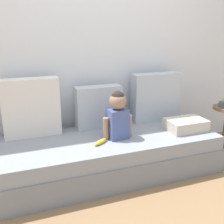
{
  "coord_description": "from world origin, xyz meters",
  "views": [
    {
      "loc": [
        -0.83,
        -2.33,
        1.41
      ],
      "look_at": [
        0.04,
        0.0,
        0.64
      ],
      "focal_mm": 43.67,
      "sensor_mm": 36.0,
      "label": 1
    }
  ],
  "objects_px": {
    "throw_pillow_right": "(156,97)",
    "banana": "(100,142)",
    "folded_blanket": "(186,125)",
    "throw_pillow_left": "(31,108)",
    "throw_pillow_center": "(98,107)",
    "toddler": "(118,115)",
    "couch": "(109,155)"
  },
  "relations": [
    {
      "from": "couch",
      "to": "throw_pillow_right",
      "type": "relative_size",
      "value": 3.95
    },
    {
      "from": "throw_pillow_center",
      "to": "throw_pillow_right",
      "type": "distance_m",
      "value": 0.68
    },
    {
      "from": "folded_blanket",
      "to": "throw_pillow_left",
      "type": "bearing_deg",
      "value": 164.64
    },
    {
      "from": "banana",
      "to": "folded_blanket",
      "type": "height_order",
      "value": "folded_blanket"
    },
    {
      "from": "throw_pillow_left",
      "to": "throw_pillow_right",
      "type": "bearing_deg",
      "value": 0.0
    },
    {
      "from": "folded_blanket",
      "to": "throw_pillow_center",
      "type": "bearing_deg",
      "value": 153.29
    },
    {
      "from": "throw_pillow_right",
      "to": "toddler",
      "type": "bearing_deg",
      "value": -149.11
    },
    {
      "from": "couch",
      "to": "folded_blanket",
      "type": "relative_size",
      "value": 5.49
    },
    {
      "from": "throw_pillow_right",
      "to": "banana",
      "type": "bearing_deg",
      "value": -151.17
    },
    {
      "from": "throw_pillow_left",
      "to": "folded_blanket",
      "type": "relative_size",
      "value": 1.42
    },
    {
      "from": "throw_pillow_right",
      "to": "folded_blanket",
      "type": "height_order",
      "value": "throw_pillow_right"
    },
    {
      "from": "throw_pillow_center",
      "to": "banana",
      "type": "xyz_separation_m",
      "value": [
        -0.13,
        -0.44,
        -0.2
      ]
    },
    {
      "from": "throw_pillow_center",
      "to": "throw_pillow_right",
      "type": "relative_size",
      "value": 0.87
    },
    {
      "from": "throw_pillow_left",
      "to": "throw_pillow_center",
      "type": "height_order",
      "value": "throw_pillow_left"
    },
    {
      "from": "throw_pillow_center",
      "to": "banana",
      "type": "relative_size",
      "value": 2.86
    },
    {
      "from": "throw_pillow_right",
      "to": "banana",
      "type": "height_order",
      "value": "throw_pillow_right"
    },
    {
      "from": "throw_pillow_left",
      "to": "banana",
      "type": "height_order",
      "value": "throw_pillow_left"
    },
    {
      "from": "couch",
      "to": "banana",
      "type": "height_order",
      "value": "banana"
    },
    {
      "from": "throw_pillow_center",
      "to": "folded_blanket",
      "type": "xyz_separation_m",
      "value": [
        0.82,
        -0.41,
        -0.16
      ]
    },
    {
      "from": "throw_pillow_center",
      "to": "toddler",
      "type": "xyz_separation_m",
      "value": [
        0.07,
        -0.36,
        0.01
      ]
    },
    {
      "from": "couch",
      "to": "throw_pillow_center",
      "type": "xyz_separation_m",
      "value": [
        0.0,
        0.31,
        0.42
      ]
    },
    {
      "from": "throw_pillow_left",
      "to": "throw_pillow_center",
      "type": "bearing_deg",
      "value": 0.0
    },
    {
      "from": "throw_pillow_right",
      "to": "throw_pillow_left",
      "type": "bearing_deg",
      "value": 180.0
    },
    {
      "from": "throw_pillow_center",
      "to": "toddler",
      "type": "distance_m",
      "value": 0.37
    },
    {
      "from": "throw_pillow_center",
      "to": "throw_pillow_left",
      "type": "bearing_deg",
      "value": 180.0
    },
    {
      "from": "throw_pillow_right",
      "to": "folded_blanket",
      "type": "distance_m",
      "value": 0.48
    },
    {
      "from": "throw_pillow_left",
      "to": "banana",
      "type": "relative_size",
      "value": 3.33
    },
    {
      "from": "throw_pillow_right",
      "to": "toddler",
      "type": "distance_m",
      "value": 0.71
    },
    {
      "from": "throw_pillow_right",
      "to": "folded_blanket",
      "type": "bearing_deg",
      "value": -71.54
    },
    {
      "from": "folded_blanket",
      "to": "toddler",
      "type": "bearing_deg",
      "value": 176.21
    },
    {
      "from": "throw_pillow_center",
      "to": "toddler",
      "type": "relative_size",
      "value": 1.04
    },
    {
      "from": "couch",
      "to": "throw_pillow_center",
      "type": "relative_size",
      "value": 4.52
    }
  ]
}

